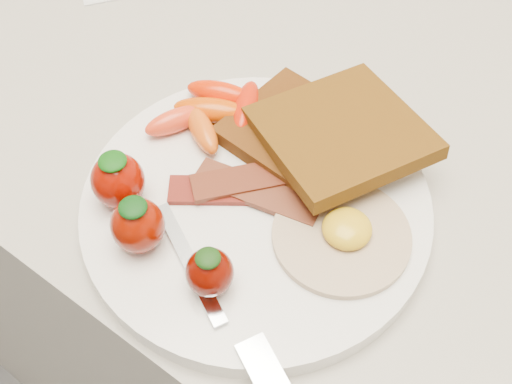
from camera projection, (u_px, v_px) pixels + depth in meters
The scene contains 9 objects.
counter at pixel (316, 312), 0.95m from camera, with size 2.00×0.60×0.90m, color gray.
plate at pixel (256, 206), 0.50m from camera, with size 0.27×0.27×0.02m, color white.
toast_lower at pixel (293, 130), 0.53m from camera, with size 0.10×0.10×0.01m, color #3F1605.
toast_upper at pixel (341, 132), 0.50m from camera, with size 0.12×0.12×0.01m, color #4E320C.
fried_egg at pixel (343, 234), 0.47m from camera, with size 0.13×0.13×0.02m.
bacon_strips at pixel (249, 187), 0.49m from camera, with size 0.12×0.10×0.01m.
baby_carrots at pixel (213, 111), 0.53m from camera, with size 0.08×0.11×0.02m.
strawberries at pixel (145, 216), 0.46m from camera, with size 0.14×0.06×0.05m.
fork at pixel (221, 308), 0.43m from camera, with size 0.16×0.08×0.00m.
Camera 1 is at (0.18, 1.31, 1.32)m, focal length 45.00 mm.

